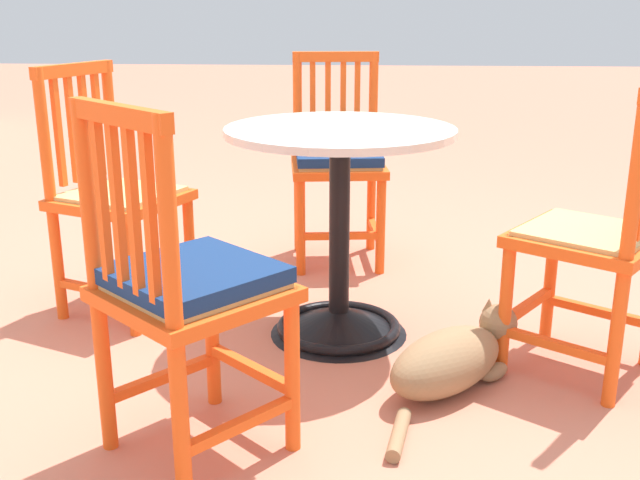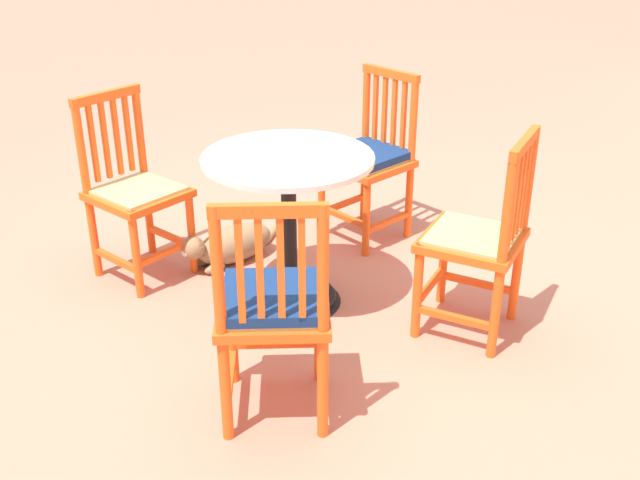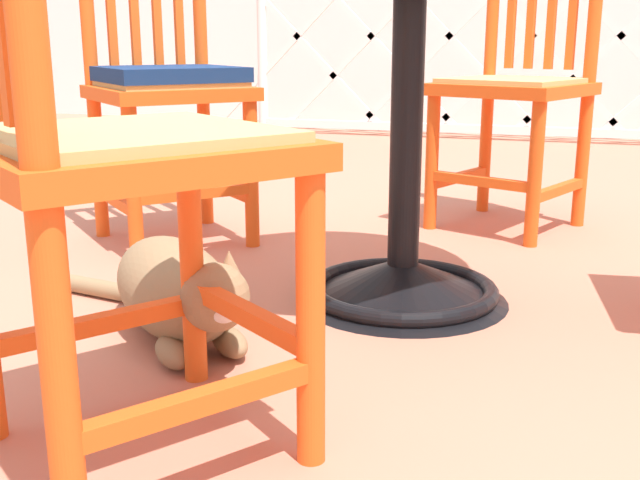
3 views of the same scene
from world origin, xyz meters
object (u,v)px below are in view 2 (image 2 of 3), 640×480
(orange_chair_near_fence, at_px, (369,160))
(orange_chair_at_corner, at_px, (135,193))
(orange_chair_by_planter, at_px, (273,308))
(cafe_table, at_px, (290,247))
(orange_chair_facing_out, at_px, (479,241))
(tabby_cat, at_px, (229,245))

(orange_chair_near_fence, distance_m, orange_chair_at_corner, 1.25)
(orange_chair_by_planter, bearing_deg, cafe_table, -177.36)
(cafe_table, relative_size, orange_chair_facing_out, 0.83)
(orange_chair_near_fence, xyz_separation_m, tabby_cat, (0.39, -0.71, -0.35))
(cafe_table, xyz_separation_m, tabby_cat, (-0.37, -0.36, -0.19))
(orange_chair_at_corner, distance_m, tabby_cat, 0.56)
(cafe_table, bearing_deg, orange_chair_by_planter, 2.64)
(cafe_table, height_order, orange_chair_by_planter, orange_chair_by_planter)
(orange_chair_near_fence, bearing_deg, tabby_cat, -61.36)
(cafe_table, height_order, tabby_cat, cafe_table)
(orange_chair_by_planter, relative_size, orange_chair_facing_out, 1.00)
(cafe_table, distance_m, tabby_cat, 0.56)
(orange_chair_facing_out, bearing_deg, tabby_cat, -114.88)
(orange_chair_facing_out, xyz_separation_m, tabby_cat, (-0.55, -1.19, -0.34))
(cafe_table, relative_size, tabby_cat, 1.19)
(orange_chair_near_fence, bearing_deg, orange_chair_by_planter, -11.12)
(orange_chair_facing_out, distance_m, orange_chair_at_corner, 1.67)
(cafe_table, distance_m, orange_chair_near_fence, 0.85)
(orange_chair_by_planter, relative_size, orange_chair_at_corner, 1.00)
(orange_chair_by_planter, bearing_deg, orange_chair_near_fence, 168.88)
(cafe_table, distance_m, orange_chair_at_corner, 0.83)
(tabby_cat, bearing_deg, orange_chair_by_planter, 18.68)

